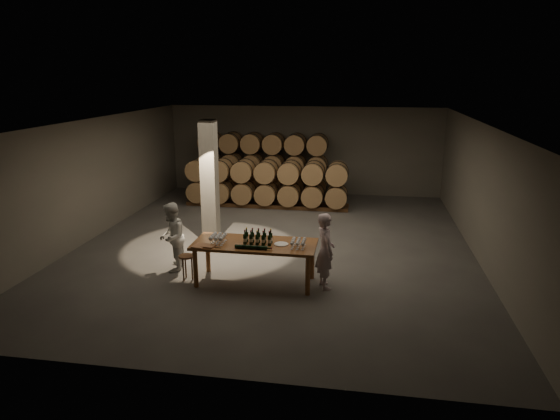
% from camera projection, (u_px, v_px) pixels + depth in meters
% --- Properties ---
extents(room, '(12.00, 12.00, 12.00)m').
position_uv_depth(room, '(210.00, 181.00, 13.18)').
color(room, '#4E4B49').
rests_on(room, ground).
extents(tasting_table, '(2.60, 1.10, 0.90)m').
position_uv_depth(tasting_table, '(255.00, 248.00, 10.54)').
color(tasting_table, brown).
rests_on(tasting_table, ground).
extents(barrel_stack_back, '(4.70, 0.95, 2.31)m').
position_uv_depth(barrel_stack_back, '(263.00, 164.00, 17.97)').
color(barrel_stack_back, brown).
rests_on(barrel_stack_back, ground).
extents(barrel_stack_front, '(5.48, 0.95, 1.57)m').
position_uv_depth(barrel_stack_front, '(267.00, 182.00, 16.67)').
color(barrel_stack_front, brown).
rests_on(barrel_stack_front, ground).
extents(bottle_cluster, '(0.60, 0.23, 0.31)m').
position_uv_depth(bottle_cluster, '(258.00, 239.00, 10.43)').
color(bottle_cluster, black).
rests_on(bottle_cluster, tasting_table).
extents(lying_bottles, '(0.77, 0.08, 0.08)m').
position_uv_depth(lying_bottles, '(252.00, 247.00, 10.13)').
color(lying_bottles, black).
rests_on(lying_bottles, tasting_table).
extents(glass_cluster_left, '(0.31, 0.42, 0.18)m').
position_uv_depth(glass_cluster_left, '(218.00, 237.00, 10.50)').
color(glass_cluster_left, silver).
rests_on(glass_cluster_left, tasting_table).
extents(glass_cluster_right, '(0.30, 0.41, 0.16)m').
position_uv_depth(glass_cluster_right, '(298.00, 242.00, 10.24)').
color(glass_cluster_right, silver).
rests_on(glass_cluster_right, tasting_table).
extents(plate, '(0.30, 0.30, 0.02)m').
position_uv_depth(plate, '(281.00, 244.00, 10.41)').
color(plate, white).
rests_on(plate, tasting_table).
extents(notebook_near, '(0.29, 0.24, 0.03)m').
position_uv_depth(notebook_near, '(208.00, 246.00, 10.27)').
color(notebook_near, '#945B35').
rests_on(notebook_near, tasting_table).
extents(notebook_corner, '(0.29, 0.34, 0.03)m').
position_uv_depth(notebook_corner, '(199.00, 246.00, 10.30)').
color(notebook_corner, '#945B35').
rests_on(notebook_corner, tasting_table).
extents(pen, '(0.15, 0.04, 0.01)m').
position_uv_depth(pen, '(218.00, 248.00, 10.21)').
color(pen, black).
rests_on(pen, tasting_table).
extents(stool, '(0.34, 0.34, 0.56)m').
position_uv_depth(stool, '(187.00, 260.00, 10.78)').
color(stool, brown).
rests_on(stool, ground).
extents(person_man, '(0.58, 0.69, 1.62)m').
position_uv_depth(person_man, '(325.00, 251.00, 10.30)').
color(person_man, beige).
rests_on(person_man, ground).
extents(person_woman, '(0.71, 0.85, 1.58)m').
position_uv_depth(person_woman, '(172.00, 237.00, 11.23)').
color(person_woman, silver).
rests_on(person_woman, ground).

